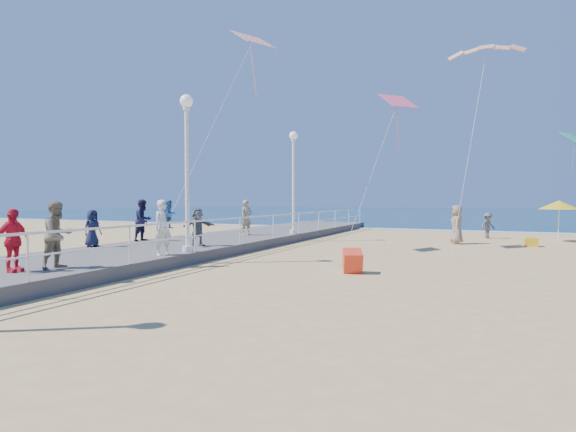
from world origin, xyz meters
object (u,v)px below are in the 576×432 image
at_px(spectator_5, 198,227).
at_px(beach_walker_c, 457,225).
at_px(lamp_post_mid, 187,156).
at_px(spectator_1, 58,235).
at_px(box_kite, 352,263).
at_px(woman_holding_toddler, 163,228).
at_px(beach_walker_a, 488,226).
at_px(beach_umbrella, 559,205).
at_px(beach_chair_left, 531,242).
at_px(spectator_4, 92,228).
at_px(spectator_7, 143,220).
at_px(lamp_post_far, 293,171).
at_px(spectator_3, 13,240).
at_px(spectator_6, 247,218).
at_px(toddler_held, 170,214).

height_order(spectator_5, beach_walker_c, beach_walker_c).
bearing_deg(lamp_post_mid, spectator_5, 115.37).
bearing_deg(spectator_1, box_kite, -54.61).
bearing_deg(woman_holding_toddler, lamp_post_mid, 7.38).
relative_size(woman_holding_toddler, beach_walker_a, 1.22).
bearing_deg(beach_umbrella, beach_chair_left, -115.56).
bearing_deg(spectator_4, beach_umbrella, -42.32).
distance_m(spectator_7, beach_umbrella, 20.47).
relative_size(lamp_post_far, spectator_1, 3.06).
relative_size(spectator_3, beach_umbrella, 0.73).
height_order(lamp_post_far, spectator_4, lamp_post_far).
bearing_deg(beach_walker_a, spectator_6, 169.87).
height_order(toddler_held, beach_walker_c, toddler_held).
distance_m(lamp_post_mid, woman_holding_toddler, 2.61).
relative_size(toddler_held, spectator_7, 0.52).
distance_m(lamp_post_far, woman_holding_toddler, 10.34).
relative_size(lamp_post_mid, box_kite, 8.87).
distance_m(spectator_4, beach_walker_c, 16.49).
xyz_separation_m(spectator_1, box_kite, (6.48, 4.75, -0.97)).
distance_m(spectator_4, spectator_7, 2.72).
bearing_deg(toddler_held, lamp_post_far, 15.00).
distance_m(toddler_held, spectator_4, 4.37).
xyz_separation_m(woman_holding_toddler, beach_walker_c, (8.03, 12.06, -0.34)).
bearing_deg(box_kite, woman_holding_toddler, 170.46).
distance_m(lamp_post_mid, lamp_post_far, 9.00).
height_order(lamp_post_far, beach_umbrella, lamp_post_far).
relative_size(beach_walker_a, beach_walker_c, 0.76).
distance_m(toddler_held, beach_walker_c, 14.30).
xyz_separation_m(spectator_1, beach_walker_a, (10.07, 19.43, -0.54)).
bearing_deg(beach_walker_a, box_kite, -149.65).
distance_m(spectator_1, box_kite, 8.10).
height_order(beach_walker_a, beach_umbrella, beach_umbrella).
height_order(lamp_post_far, spectator_6, lamp_post_far).
relative_size(lamp_post_mid, beach_umbrella, 2.49).
bearing_deg(box_kite, beach_walker_a, 52.79).
distance_m(spectator_5, box_kite, 6.68).
bearing_deg(spectator_6, box_kite, -109.28).
height_order(woman_holding_toddler, beach_walker_a, woman_holding_toddler).
xyz_separation_m(spectator_3, beach_walker_a, (10.56, 20.30, -0.46)).
bearing_deg(spectator_1, spectator_3, 150.29).
bearing_deg(spectator_3, beach_chair_left, -45.30).
bearing_deg(beach_umbrella, box_kite, -116.56).
bearing_deg(box_kite, lamp_post_mid, 160.34).
bearing_deg(beach_walker_c, spectator_6, -75.58).
height_order(lamp_post_mid, spectator_3, lamp_post_mid).
xyz_separation_m(lamp_post_mid, toddler_held, (0.01, -0.92, -1.95)).
xyz_separation_m(spectator_4, spectator_5, (3.44, 1.88, 0.03)).
relative_size(spectator_3, beach_chair_left, 2.85).
bearing_deg(toddler_held, spectator_3, 178.32).
bearing_deg(lamp_post_far, spectator_4, -114.88).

